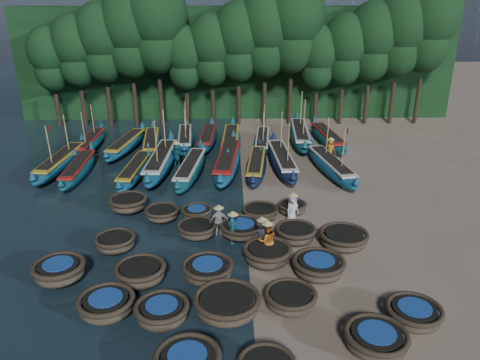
{
  "coord_description": "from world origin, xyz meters",
  "views": [
    {
      "loc": [
        -0.84,
        -21.27,
        11.16
      ],
      "look_at": [
        -0.21,
        3.21,
        1.3
      ],
      "focal_mm": 35.0,
      "sensor_mm": 36.0,
      "label": 1
    }
  ],
  "objects_px": {
    "long_boat_15": "(262,141)",
    "long_boat_3": "(161,161)",
    "coracle_14": "(319,266)",
    "fisherman_1": "(233,226)",
    "coracle_7": "(227,304)",
    "long_boat_7": "(282,160)",
    "coracle_4": "(376,339)",
    "long_boat_4": "(191,169)",
    "coracle_10": "(59,271)",
    "coracle_12": "(208,270)",
    "long_boat_8": "(331,166)",
    "fisherman_4": "(219,219)",
    "coracle_8": "(290,299)",
    "coracle_22": "(197,212)",
    "fisherman_6": "(330,148)",
    "long_boat_2": "(135,170)",
    "coracle_20": "(128,203)",
    "long_boat_9": "(90,143)",
    "coracle_24": "(292,207)",
    "fisherman_3": "(262,235)",
    "long_boat_13": "(208,138)",
    "coracle_9": "(414,313)",
    "coracle_6": "(162,312)",
    "coracle_21": "(162,213)",
    "coracle_13": "(267,254)",
    "coracle_16": "(197,229)",
    "coracle_11": "(141,273)",
    "fisherman_2": "(267,239)",
    "long_boat_14": "(231,141)",
    "coracle_23": "(260,212)",
    "long_boat_0": "(61,162)",
    "long_boat_11": "(151,143)",
    "long_boat_16": "(300,135)",
    "fisherman_5": "(177,154)",
    "coracle_19": "(344,238)",
    "long_boat_17": "(328,138)",
    "long_boat_1": "(78,169)",
    "coracle_15": "(115,242)",
    "coracle_5": "(106,305)",
    "fisherman_0": "(292,208)",
    "long_boat_5": "(228,161)",
    "long_boat_10": "(126,144)",
    "long_boat_6": "(256,165)"
  },
  "relations": [
    {
      "from": "coracle_7",
      "to": "long_boat_7",
      "type": "distance_m",
      "value": 15.94
    },
    {
      "from": "coracle_21",
      "to": "long_boat_16",
      "type": "distance_m",
      "value": 16.46
    },
    {
      "from": "long_boat_9",
      "to": "long_boat_3",
      "type": "bearing_deg",
      "value": -37.59
    },
    {
      "from": "fisherman_1",
      "to": "coracle_7",
      "type": "bearing_deg",
      "value": -172.31
    },
    {
      "from": "long_boat_2",
      "to": "coracle_20",
      "type": "bearing_deg",
      "value": -79.29
    },
    {
      "from": "coracle_11",
      "to": "long_boat_15",
      "type": "xyz_separation_m",
      "value": [
        6.28,
        17.98,
        0.03
      ]
    },
    {
      "from": "coracle_16",
      "to": "fisherman_5",
      "type": "bearing_deg",
      "value": 100.95
    },
    {
      "from": "long_boat_13",
      "to": "coracle_9",
      "type": "bearing_deg",
      "value": -65.78
    },
    {
      "from": "coracle_22",
      "to": "long_boat_9",
      "type": "relative_size",
      "value": 0.26
    },
    {
      "from": "fisherman_1",
      "to": "coracle_13",
      "type": "bearing_deg",
      "value": -131.4
    },
    {
      "from": "long_boat_9",
      "to": "fisherman_1",
      "type": "bearing_deg",
      "value": -53.66
    },
    {
      "from": "coracle_21",
      "to": "long_boat_1",
      "type": "bearing_deg",
      "value": 133.55
    },
    {
      "from": "coracle_4",
      "to": "long_boat_4",
      "type": "distance_m",
      "value": 17.72
    },
    {
      "from": "coracle_5",
      "to": "long_boat_10",
      "type": "distance_m",
      "value": 19.73
    },
    {
      "from": "coracle_15",
      "to": "long_boat_8",
      "type": "bearing_deg",
      "value": 38.58
    },
    {
      "from": "coracle_7",
      "to": "long_boat_9",
      "type": "height_order",
      "value": "long_boat_9"
    },
    {
      "from": "long_boat_17",
      "to": "fisherman_0",
      "type": "xyz_separation_m",
      "value": [
        -4.57,
        -13.52,
        0.35
      ]
    },
    {
      "from": "coracle_7",
      "to": "long_boat_1",
      "type": "height_order",
      "value": "long_boat_1"
    },
    {
      "from": "coracle_19",
      "to": "long_boat_17",
      "type": "distance_m",
      "value": 16.11
    },
    {
      "from": "coracle_6",
      "to": "fisherman_2",
      "type": "distance_m",
      "value": 6.0
    },
    {
      "from": "coracle_24",
      "to": "fisherman_3",
      "type": "relative_size",
      "value": 0.95
    },
    {
      "from": "coracle_4",
      "to": "coracle_16",
      "type": "height_order",
      "value": "coracle_4"
    },
    {
      "from": "coracle_8",
      "to": "coracle_22",
      "type": "relative_size",
      "value": 1.21
    },
    {
      "from": "long_boat_14",
      "to": "fisherman_4",
      "type": "xyz_separation_m",
      "value": [
        -0.66,
        -13.68,
        0.25
      ]
    },
    {
      "from": "long_boat_3",
      "to": "fisherman_4",
      "type": "relative_size",
      "value": 5.28
    },
    {
      "from": "coracle_8",
      "to": "long_boat_15",
      "type": "relative_size",
      "value": 0.32
    },
    {
      "from": "coracle_23",
      "to": "long_boat_0",
      "type": "height_order",
      "value": "long_boat_0"
    },
    {
      "from": "coracle_11",
      "to": "coracle_12",
      "type": "bearing_deg",
      "value": 3.57
    },
    {
      "from": "long_boat_0",
      "to": "long_boat_15",
      "type": "relative_size",
      "value": 1.11
    },
    {
      "from": "long_boat_4",
      "to": "long_boat_9",
      "type": "relative_size",
      "value": 1.05
    },
    {
      "from": "long_boat_1",
      "to": "long_boat_15",
      "type": "height_order",
      "value": "long_boat_15"
    },
    {
      "from": "coracle_6",
      "to": "coracle_21",
      "type": "height_order",
      "value": "coracle_6"
    },
    {
      "from": "coracle_12",
      "to": "coracle_4",
      "type": "bearing_deg",
      "value": -36.86
    },
    {
      "from": "coracle_14",
      "to": "coracle_24",
      "type": "bearing_deg",
      "value": 93.26
    },
    {
      "from": "long_boat_3",
      "to": "long_boat_8",
      "type": "height_order",
      "value": "long_boat_3"
    },
    {
      "from": "coracle_10",
      "to": "coracle_4",
      "type": "bearing_deg",
      "value": -20.11
    },
    {
      "from": "coracle_7",
      "to": "long_boat_15",
      "type": "height_order",
      "value": "long_boat_15"
    },
    {
      "from": "long_boat_15",
      "to": "long_boat_3",
      "type": "bearing_deg",
      "value": -140.64
    },
    {
      "from": "long_boat_4",
      "to": "fisherman_5",
      "type": "relative_size",
      "value": 4.16
    },
    {
      "from": "coracle_14",
      "to": "fisherman_1",
      "type": "xyz_separation_m",
      "value": [
        -3.57,
        2.93,
        0.43
      ]
    },
    {
      "from": "long_boat_11",
      "to": "long_boat_16",
      "type": "bearing_deg",
      "value": 1.57
    },
    {
      "from": "long_boat_0",
      "to": "long_boat_6",
      "type": "distance_m",
      "value": 13.16
    },
    {
      "from": "coracle_5",
      "to": "long_boat_8",
      "type": "bearing_deg",
      "value": 51.69
    },
    {
      "from": "long_boat_0",
      "to": "fisherman_4",
      "type": "distance_m",
      "value": 14.34
    },
    {
      "from": "coracle_24",
      "to": "long_boat_3",
      "type": "height_order",
      "value": "long_boat_3"
    },
    {
      "from": "coracle_16",
      "to": "fisherman_6",
      "type": "height_order",
      "value": "fisherman_6"
    },
    {
      "from": "long_boat_15",
      "to": "fisherman_6",
      "type": "xyz_separation_m",
      "value": [
        4.62,
        -3.01,
        0.35
      ]
    },
    {
      "from": "long_boat_5",
      "to": "coracle_19",
      "type": "bearing_deg",
      "value": -56.61
    },
    {
      "from": "coracle_7",
      "to": "long_boat_8",
      "type": "xyz_separation_m",
      "value": [
        6.83,
        14.4,
        0.08
      ]
    },
    {
      "from": "long_boat_5",
      "to": "fisherman_2",
      "type": "height_order",
      "value": "fisherman_2"
    }
  ]
}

